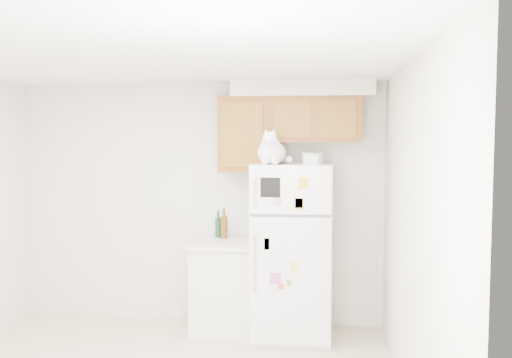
% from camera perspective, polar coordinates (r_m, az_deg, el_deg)
% --- Properties ---
extents(room_shell, '(3.84, 4.04, 2.52)m').
position_cam_1_polar(room_shell, '(4.55, -8.56, 0.34)').
color(room_shell, silver).
rests_on(room_shell, ground_plane).
extents(refrigerator, '(0.76, 0.78, 1.70)m').
position_cam_1_polar(refrigerator, '(5.86, 3.49, -6.82)').
color(refrigerator, white).
rests_on(refrigerator, ground_plane).
extents(base_counter, '(0.64, 0.64, 0.92)m').
position_cam_1_polar(base_counter, '(6.10, -3.07, -10.12)').
color(base_counter, white).
rests_on(base_counter, ground_plane).
extents(cat, '(0.32, 0.47, 0.33)m').
position_cam_1_polar(cat, '(5.56, 1.48, 2.69)').
color(cat, white).
rests_on(cat, refrigerator).
extents(storage_box_back, '(0.20, 0.16, 0.10)m').
position_cam_1_polar(storage_box_back, '(5.85, 5.45, 2.03)').
color(storage_box_back, white).
rests_on(storage_box_back, refrigerator).
extents(storage_box_front, '(0.18, 0.16, 0.09)m').
position_cam_1_polar(storage_box_front, '(5.68, 5.46, 1.90)').
color(storage_box_front, white).
rests_on(storage_box_front, refrigerator).
extents(bottle_green, '(0.06, 0.06, 0.28)m').
position_cam_1_polar(bottle_green, '(6.17, -3.62, -4.30)').
color(bottle_green, '#19381E').
rests_on(bottle_green, base_counter).
extents(bottle_amber, '(0.07, 0.07, 0.30)m').
position_cam_1_polar(bottle_amber, '(6.12, -3.06, -4.24)').
color(bottle_amber, '#593814').
rests_on(bottle_amber, base_counter).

